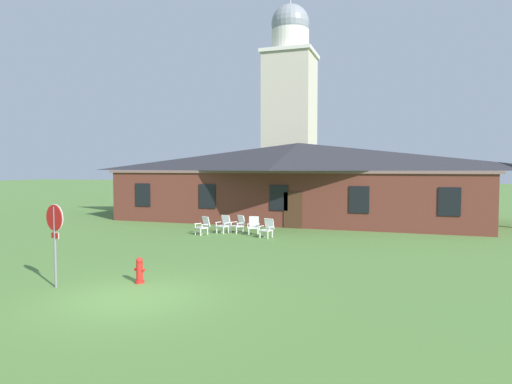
{
  "coord_description": "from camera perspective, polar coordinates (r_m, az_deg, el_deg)",
  "views": [
    {
      "loc": [
        6.93,
        -10.07,
        3.51
      ],
      "look_at": [
        0.56,
        8.94,
        2.42
      ],
      "focal_mm": 30.96,
      "sensor_mm": 36.0,
      "label": 1
    }
  ],
  "objects": [
    {
      "name": "lawn_chair_by_porch",
      "position": [
        23.39,
        -6.83,
        -4.3
      ],
      "size": [
        0.82,
        0.86,
        0.96
      ],
      "color": "silver",
      "rests_on": "ground"
    },
    {
      "name": "lawn_chair_middle",
      "position": [
        23.28,
        -0.29,
        -4.31
      ],
      "size": [
        0.74,
        0.79,
        0.96
      ],
      "color": "white",
      "rests_on": "ground"
    },
    {
      "name": "lawn_chair_right_end",
      "position": [
        22.3,
        1.47,
        -4.64
      ],
      "size": [
        0.73,
        0.78,
        0.96
      ],
      "color": "silver",
      "rests_on": "ground"
    },
    {
      "name": "fire_hydrant",
      "position": [
        14.11,
        -14.82,
        -9.82
      ],
      "size": [
        0.36,
        0.28,
        0.79
      ],
      "color": "red",
      "rests_on": "ground"
    },
    {
      "name": "stop_sign",
      "position": [
        14.18,
        -24.57,
        -4.33
      ],
      "size": [
        0.78,
        0.24,
        2.46
      ],
      "color": "slate",
      "rests_on": "ground"
    },
    {
      "name": "dome_tower",
      "position": [
        46.34,
        4.41,
        10.78
      ],
      "size": [
        5.18,
        5.18,
        21.05
      ],
      "color": "#BCB29E",
      "rests_on": "ground"
    },
    {
      "name": "lawn_chair_left_end",
      "position": [
        23.87,
        -2.24,
        -4.13
      ],
      "size": [
        0.84,
        0.86,
        0.96
      ],
      "color": "white",
      "rests_on": "ground"
    },
    {
      "name": "brick_building",
      "position": [
        30.75,
        5.49,
        1.54
      ],
      "size": [
        23.99,
        10.4,
        5.25
      ],
      "color": "brown",
      "rests_on": "ground"
    },
    {
      "name": "ground_plane",
      "position": [
        12.72,
        -15.79,
        -13.02
      ],
      "size": [
        200.0,
        200.0,
        0.0
      ],
      "primitive_type": "plane",
      "color": "#517A38"
    },
    {
      "name": "lawn_chair_near_door",
      "position": [
        23.93,
        -4.17,
        -4.12
      ],
      "size": [
        0.74,
        0.79,
        0.96
      ],
      "color": "white",
      "rests_on": "ground"
    }
  ]
}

